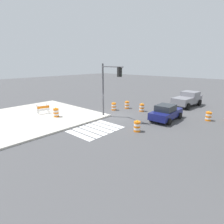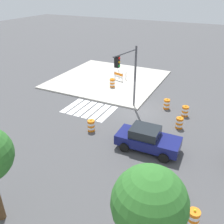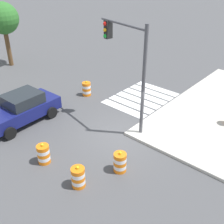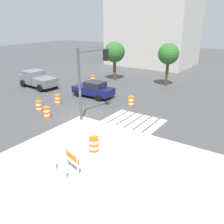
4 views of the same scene
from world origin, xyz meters
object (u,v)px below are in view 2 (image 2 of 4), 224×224
object	(u,v)px
traffic_barrel_crosswalk_end	(91,126)
construction_barricade	(119,75)
traffic_barrel_near_corner	(179,123)
traffic_barrel_on_sidewalk	(112,83)
street_tree_streetside_mid	(149,204)
traffic_barrel_median_near	(193,218)
traffic_light_pole	(128,69)
traffic_barrel_median_far	(167,104)
traffic_barrel_lane_center	(175,188)
traffic_barrel_far_curb	(185,111)
sports_car	(147,139)

from	to	relation	value
traffic_barrel_crosswalk_end	construction_barricade	world-z (taller)	construction_barricade
traffic_barrel_near_corner	traffic_barrel_on_sidewalk	bearing A→B (deg)	-31.64
traffic_barrel_crosswalk_end	street_tree_streetside_mid	bearing A→B (deg)	131.70
traffic_barrel_near_corner	traffic_barrel_median_near	size ratio (longest dim) A/B	1.00
street_tree_streetside_mid	traffic_barrel_near_corner	bearing A→B (deg)	-84.31
traffic_barrel_on_sidewalk	traffic_light_pole	distance (m)	6.57
traffic_barrel_median_far	street_tree_streetside_mid	size ratio (longest dim) A/B	0.21
traffic_light_pole	traffic_barrel_lane_center	bearing A→B (deg)	127.94
traffic_barrel_near_corner	traffic_barrel_median_near	distance (m)	8.97
traffic_barrel_lane_center	traffic_light_pole	size ratio (longest dim) A/B	0.19
traffic_barrel_near_corner	traffic_barrel_on_sidewalk	world-z (taller)	traffic_barrel_on_sidewalk
traffic_barrel_median_near	traffic_barrel_far_curb	size ratio (longest dim) A/B	1.00
traffic_barrel_near_corner	traffic_light_pole	size ratio (longest dim) A/B	0.19
traffic_barrel_median_near	construction_barricade	distance (m)	19.65
construction_barricade	sports_car	bearing A→B (deg)	122.91
traffic_barrel_median_near	traffic_barrel_lane_center	world-z (taller)	same
street_tree_streetside_mid	traffic_barrel_far_curb	bearing A→B (deg)	-85.20
sports_car	street_tree_streetside_mid	xyz separation A→B (m)	(-2.52, 7.71, 2.78)
traffic_barrel_median_far	traffic_light_pole	size ratio (longest dim) A/B	0.19
traffic_barrel_median_near	traffic_barrel_far_curb	xyz separation A→B (m)	(2.57, -10.84, 0.00)
traffic_barrel_median_far	traffic_barrel_far_curb	world-z (taller)	same
traffic_barrel_crosswalk_end	traffic_light_pole	world-z (taller)	traffic_light_pole
traffic_barrel_near_corner	traffic_barrel_lane_center	world-z (taller)	same
traffic_barrel_median_far	traffic_barrel_far_curb	xyz separation A→B (m)	(-1.80, 0.68, 0.00)
sports_car	traffic_barrel_crosswalk_end	distance (m)	4.69
traffic_barrel_near_corner	traffic_light_pole	world-z (taller)	traffic_light_pole
traffic_barrel_on_sidewalk	street_tree_streetside_mid	size ratio (longest dim) A/B	0.21
traffic_barrel_median_near	traffic_barrel_far_curb	distance (m)	11.14
traffic_barrel_lane_center	construction_barricade	xyz separation A→B (m)	(10.04, -14.61, 0.27)
traffic_barrel_median_near	traffic_barrel_crosswalk_end	bearing A→B (deg)	-30.99
traffic_barrel_far_curb	traffic_barrel_lane_center	world-z (taller)	same
traffic_barrel_lane_center	traffic_barrel_crosswalk_end	bearing A→B (deg)	-26.38
sports_car	traffic_barrel_far_curb	distance (m)	6.19
traffic_barrel_near_corner	traffic_barrel_far_curb	distance (m)	2.25
traffic_barrel_median_near	traffic_barrel_lane_center	xyz separation A→B (m)	(1.21, -1.50, 0.00)
construction_barricade	street_tree_streetside_mid	world-z (taller)	street_tree_streetside_mid
traffic_barrel_crosswalk_end	traffic_barrel_far_curb	world-z (taller)	same
traffic_barrel_median_near	traffic_barrel_median_far	xyz separation A→B (m)	(4.37, -11.52, 0.00)
sports_car	traffic_barrel_crosswalk_end	bearing A→B (deg)	-4.25
traffic_barrel_crosswalk_end	traffic_barrel_median_near	world-z (taller)	same
traffic_barrel_crosswalk_end	traffic_barrel_far_curb	xyz separation A→B (m)	(-6.02, -5.68, 0.00)
sports_car	traffic_barrel_lane_center	size ratio (longest dim) A/B	4.26
traffic_barrel_median_far	sports_car	bearing A→B (deg)	93.67
traffic_barrel_on_sidewalk	traffic_barrel_lane_center	bearing A→B (deg)	128.59
traffic_barrel_far_curb	traffic_barrel_median_near	bearing A→B (deg)	103.35
construction_barricade	traffic_barrel_near_corner	bearing A→B (deg)	139.13
sports_car	traffic_barrel_near_corner	distance (m)	4.04
traffic_barrel_near_corner	traffic_barrel_crosswalk_end	xyz separation A→B (m)	(6.03, 3.43, 0.00)
traffic_barrel_near_corner	traffic_barrel_median_near	xyz separation A→B (m)	(-2.57, 8.59, 0.00)
construction_barricade	traffic_light_pole	world-z (taller)	traffic_light_pole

